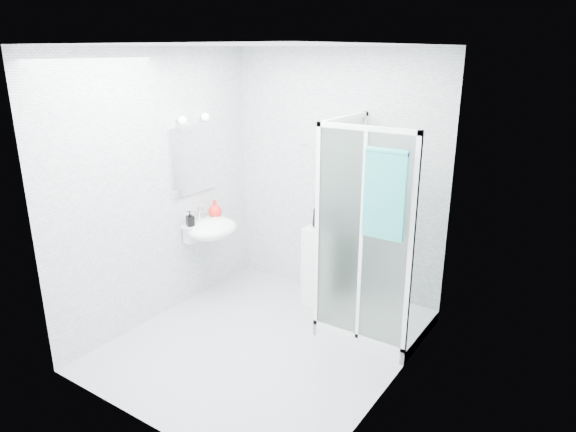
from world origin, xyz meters
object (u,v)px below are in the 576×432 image
Objects in this scene: shower_enclosure at (368,287)px; soap_dispenser_black at (190,219)px; storage_cabinet at (323,266)px; wall_basin at (210,229)px; hand_towel at (385,192)px; shampoo_bottle_b at (333,219)px; shampoo_bottle_a at (318,215)px; soap_dispenser_orange at (215,208)px.

shower_enclosure reaches higher than soap_dispenser_black.
storage_cabinet is 5.24× the size of soap_dispenser_black.
wall_basin is 0.26m from soap_dispenser_black.
hand_towel reaches higher than storage_cabinet.
hand_towel reaches higher than shampoo_bottle_b.
shower_enclosure is 1.72m from wall_basin.
hand_towel is (1.94, -0.09, 0.71)m from wall_basin.
soap_dispenser_black is (-1.05, -0.76, -0.03)m from shampoo_bottle_a.
wall_basin is 2.04× the size of shampoo_bottle_a.
hand_towel reaches higher than shampoo_bottle_a.
soap_dispenser_black is at bearing -91.29° from soap_dispenser_orange.
soap_dispenser_orange is at bearing -175.44° from shower_enclosure.
shower_enclosure is 12.57× the size of soap_dispenser_black.
soap_dispenser_orange is at bearing 115.90° from wall_basin.
shampoo_bottle_a is (-0.07, -0.02, 0.55)m from storage_cabinet.
shampoo_bottle_a reaches higher than soap_dispenser_black.
hand_towel is at bearing -40.02° from shampoo_bottle_b.
shampoo_bottle_a reaches higher than shampoo_bottle_b.
soap_dispenser_orange is at bearing -156.36° from storage_cabinet.
storage_cabinet is 0.53m from shampoo_bottle_b.
shampoo_bottle_b is 1.26m from soap_dispenser_orange.
wall_basin is 2.06m from hand_towel.
shampoo_bottle_a is at bearing -161.69° from storage_cabinet.
storage_cabinet is at bearing 20.15° from soap_dispenser_orange.
wall_basin is at bearing -64.10° from soap_dispenser_orange.
shower_enclosure is 10.66× the size of soap_dispenser_orange.
shower_enclosure is 9.44× the size of shampoo_bottle_b.
shower_enclosure is 1.89m from soap_dispenser_black.
shampoo_bottle_a is 1.30× the size of shampoo_bottle_b.
shampoo_bottle_b is (-0.84, 0.71, -0.56)m from hand_towel.
shampoo_bottle_b is (1.10, 0.62, 0.14)m from wall_basin.
soap_dispenser_orange is 0.37m from soap_dispenser_black.
hand_towel is at bearing -54.92° from shower_enclosure.
soap_dispenser_orange reaches higher than storage_cabinet.
hand_towel is (0.28, -0.40, 1.06)m from shower_enclosure.
hand_towel is at bearing 2.96° from soap_dispenser_black.
shower_enclosure is at bearing 16.14° from soap_dispenser_black.
soap_dispenser_black is (-0.09, -0.19, 0.15)m from wall_basin.
hand_towel reaches higher than wall_basin.
shower_enclosure is 3.57× the size of wall_basin.
storage_cabinet is at bearing 156.99° from shower_enclosure.
hand_towel is 1.23m from shampoo_bottle_b.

